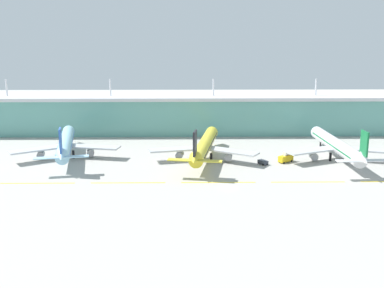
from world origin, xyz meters
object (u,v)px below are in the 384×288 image
object	(u,v)px
airliner_middle	(204,146)
airliner_far	(337,146)
pushback_tug	(263,162)
fuel_truck	(286,157)
airliner_near	(66,144)

from	to	relation	value
airliner_middle	airliner_far	distance (m)	58.39
airliner_middle	pushback_tug	size ratio (longest dim) A/B	13.17
airliner_far	fuel_truck	bearing A→B (deg)	-171.96
airliner_near	pushback_tug	bearing A→B (deg)	-8.14
fuel_truck	pushback_tug	world-z (taller)	fuel_truck
airliner_middle	fuel_truck	world-z (taller)	airliner_middle
airliner_near	fuel_truck	bearing A→B (deg)	-5.19
airliner_far	fuel_truck	world-z (taller)	airliner_far
fuel_truck	pushback_tug	size ratio (longest dim) A/B	1.46
airliner_far	pushback_tug	distance (m)	34.68
airliner_near	airliner_far	world-z (taller)	same
airliner_near	airliner_far	size ratio (longest dim) A/B	0.97
airliner_near	airliner_far	bearing A→B (deg)	-2.67
airliner_middle	pushback_tug	xyz separation A→B (m)	(24.80, -7.70, -5.35)
fuel_truck	pushback_tug	bearing A→B (deg)	-161.42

